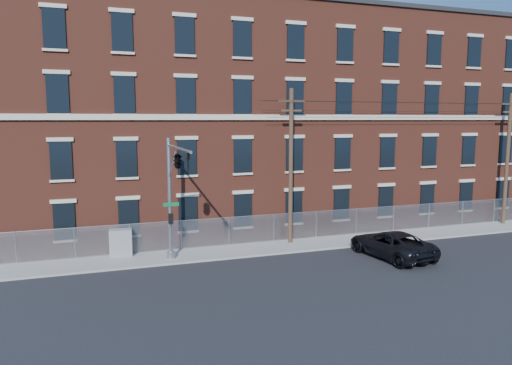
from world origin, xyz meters
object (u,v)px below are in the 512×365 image
Objects in this scene: traffic_signal_mast at (176,173)px; utility_pole_near at (291,163)px; pickup_truck at (391,244)px; utility_cabinet at (121,243)px.

utility_pole_near is at bearing 23.14° from traffic_signal_mast.
utility_cabinet is (-15.27, 5.01, 0.14)m from pickup_truck.
traffic_signal_mast is at bearing -13.18° from pickup_truck.
utility_cabinet is (-10.74, 0.30, -4.41)m from utility_pole_near.
utility_pole_near is at bearing -53.39° from pickup_truck.
utility_pole_near reaches higher than utility_cabinet.
traffic_signal_mast is 8.70m from utility_pole_near.
traffic_signal_mast reaches higher than pickup_truck.
utility_pole_near is 7.97m from pickup_truck.
pickup_truck is at bearing -14.17° from utility_cabinet.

